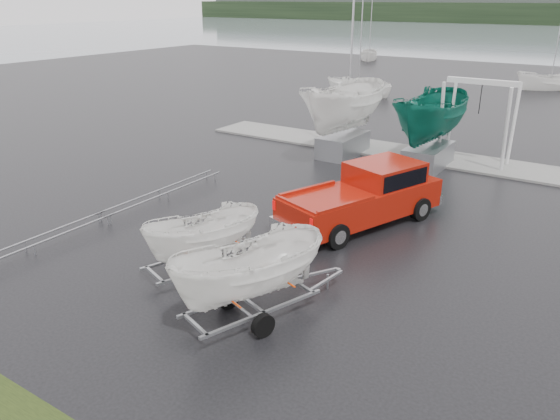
# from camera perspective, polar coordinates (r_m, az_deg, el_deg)

# --- Properties ---
(ground_plane) EXTENTS (120.00, 120.00, 0.00)m
(ground_plane) POSITION_cam_1_polar(r_m,az_deg,el_deg) (17.07, 7.55, -5.61)
(ground_plane) COLOR black
(ground_plane) RESTS_ON ground
(dock) EXTENTS (30.00, 3.00, 0.12)m
(dock) POSITION_cam_1_polar(r_m,az_deg,el_deg) (28.62, 19.20, 4.69)
(dock) COLOR gray
(dock) RESTS_ON ground
(pickup_truck) EXTENTS (4.23, 6.75, 2.13)m
(pickup_truck) POSITION_cam_1_polar(r_m,az_deg,el_deg) (19.87, 9.21, 1.74)
(pickup_truck) COLOR maroon
(pickup_truck) RESTS_ON ground
(trailer_hitched) EXTENTS (2.35, 3.79, 4.27)m
(trailer_hitched) POSITION_cam_1_polar(r_m,az_deg,el_deg) (15.60, -8.20, 1.04)
(trailer_hitched) COLOR gray
(trailer_hitched) RESTS_ON ground
(trailer_parked) EXTENTS (2.32, 3.79, 4.93)m
(trailer_parked) POSITION_cam_1_polar(r_m,az_deg,el_deg) (13.02, -3.23, -1.32)
(trailer_parked) COLOR gray
(trailer_parked) RESTS_ON ground
(boat_hoist) EXTENTS (3.30, 2.18, 4.12)m
(boat_hoist) POSITION_cam_1_polar(r_m,az_deg,el_deg) (28.01, 20.07, 9.77)
(boat_hoist) COLOR silver
(boat_hoist) RESTS_ON ground
(keelboat_0) EXTENTS (2.70, 3.20, 10.88)m
(keelboat_0) POSITION_cam_1_polar(r_m,az_deg,el_deg) (27.96, 6.93, 14.27)
(keelboat_0) COLOR gray
(keelboat_0) RESTS_ON ground
(keelboat_1) EXTENTS (2.54, 3.20, 7.85)m
(keelboat_1) POSITION_cam_1_polar(r_m,az_deg,el_deg) (26.51, 15.94, 12.66)
(keelboat_1) COLOR gray
(keelboat_1) RESTS_ON ground
(mast_rack_0) EXTENTS (0.56, 6.50, 0.06)m
(mast_rack_0) POSITION_cam_1_polar(r_m,az_deg,el_deg) (22.61, -12.10, 1.94)
(mast_rack_0) COLOR gray
(mast_rack_0) RESTS_ON ground
(mast_rack_1) EXTENTS (0.56, 6.50, 0.06)m
(mast_rack_1) POSITION_cam_1_polar(r_m,az_deg,el_deg) (19.22, -24.74, -3.17)
(mast_rack_1) COLOR gray
(mast_rack_1) RESTS_ON ground
(moored_boat_0) EXTENTS (2.33, 2.28, 10.83)m
(moored_boat_0) POSITION_cam_1_polar(r_m,az_deg,el_deg) (46.80, 8.15, 11.72)
(moored_boat_0) COLOR white
(moored_boat_0) RESTS_ON ground
(moored_boat_1) EXTENTS (3.60, 3.60, 11.34)m
(moored_boat_1) POSITION_cam_1_polar(r_m,az_deg,el_deg) (55.32, 26.32, 11.25)
(moored_boat_1) COLOR white
(moored_boat_1) RESTS_ON ground
(moored_boat_4) EXTENTS (2.79, 2.82, 10.85)m
(moored_boat_4) POSITION_cam_1_polar(r_m,az_deg,el_deg) (74.57, 9.27, 15.21)
(moored_boat_4) COLOR white
(moored_boat_4) RESTS_ON ground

